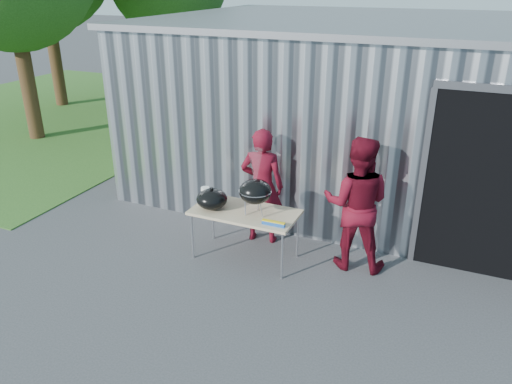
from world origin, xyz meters
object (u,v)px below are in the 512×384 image
at_px(person_cook, 262,186).
at_px(person_bystander, 356,204).
at_px(kettle_grill, 255,186).
at_px(folding_table, 245,214).

bearing_deg(person_cook, person_bystander, 163.68).
height_order(kettle_grill, person_cook, person_cook).
bearing_deg(kettle_grill, person_cook, 104.80).
xyz_separation_m(folding_table, person_cook, (0.01, 0.61, 0.19)).
distance_m(kettle_grill, person_bystander, 1.40).
xyz_separation_m(person_cook, person_bystander, (1.47, -0.17, 0.05)).
height_order(person_cook, person_bystander, person_bystander).
bearing_deg(kettle_grill, person_bystander, 19.56).
relative_size(folding_table, person_bystander, 0.79).
distance_m(folding_table, person_cook, 0.64).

